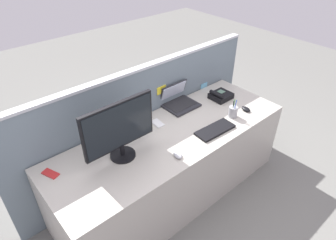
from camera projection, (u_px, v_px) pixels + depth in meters
name	position (u px, v px, depth m)	size (l,w,h in m)	color
ground_plane	(171.00, 191.00, 2.95)	(10.00, 10.00, 0.00)	slate
desk	(172.00, 165.00, 2.75)	(2.22, 0.77, 0.71)	#ADA89E
cubicle_divider	(143.00, 123.00, 2.88)	(2.64, 0.07, 1.19)	slate
desktop_monitor	(119.00, 128.00, 2.17)	(0.59, 0.20, 0.48)	black
laptop	(178.00, 100.00, 2.91)	(0.32, 0.28, 0.21)	#232328
desk_phone	(220.00, 96.00, 3.02)	(0.21, 0.18, 0.09)	black
keyboard_main	(215.00, 130.00, 2.57)	(0.37, 0.15, 0.02)	black
computer_mouse_right_hand	(246.00, 109.00, 2.84)	(0.06, 0.10, 0.03)	black
computer_mouse_left_hand	(178.00, 154.00, 2.30)	(0.06, 0.10, 0.03)	#B2B5BC
pen_cup	(233.00, 112.00, 2.73)	(0.08, 0.08, 0.19)	#99999E
cell_phone_red_case	(50.00, 174.00, 2.15)	(0.06, 0.13, 0.01)	#B22323
cell_phone_white_slab	(158.00, 123.00, 2.67)	(0.07, 0.13, 0.01)	silver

